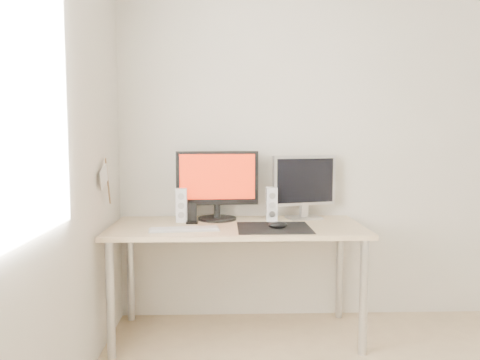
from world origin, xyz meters
name	(u,v)px	position (x,y,z in m)	size (l,w,h in m)	color
wall_back	(366,143)	(0.00, 1.75, 1.25)	(3.50, 3.50, 0.00)	white
mousepad	(274,228)	(-0.70, 1.27, 0.73)	(0.45, 0.40, 0.00)	black
mouse	(278,225)	(-0.68, 1.24, 0.75)	(0.12, 0.07, 0.04)	black
desk	(237,237)	(-0.93, 1.38, 0.65)	(1.60, 0.70, 0.73)	#D1B587
main_monitor	(217,183)	(-1.06, 1.57, 0.98)	(0.55, 0.27, 0.47)	black
second_monitor	(304,184)	(-0.46, 1.60, 0.97)	(0.45, 0.21, 0.43)	silver
speaker_left	(182,205)	(-1.29, 1.51, 0.84)	(0.07, 0.09, 0.22)	white
speaker_right	(272,204)	(-0.69, 1.53, 0.84)	(0.07, 0.09, 0.22)	white
keyboard	(184,229)	(-1.25, 1.21, 0.74)	(0.43, 0.17, 0.02)	silver
phone_dock	(192,217)	(-1.22, 1.45, 0.77)	(0.08, 0.07, 0.14)	black
pennant	(105,178)	(-1.72, 1.24, 1.05)	(0.01, 0.23, 0.29)	#A57F54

